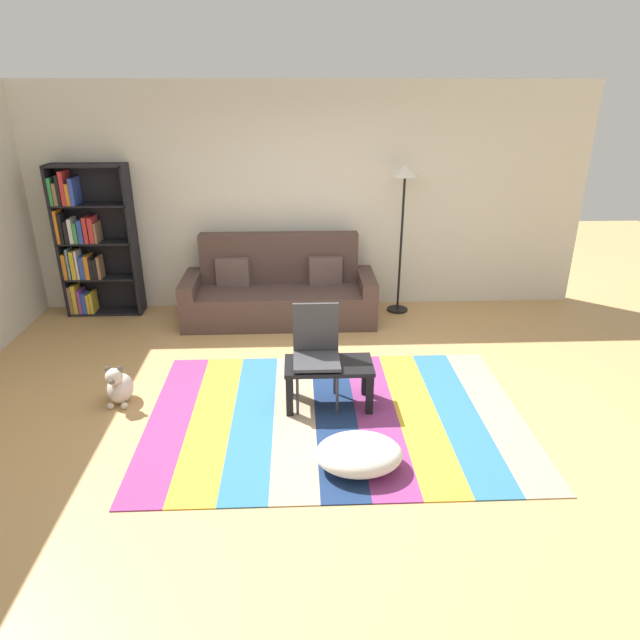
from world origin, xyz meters
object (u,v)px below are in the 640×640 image
coffee_table (329,372)px  dog (119,386)px  standing_lamp (404,190)px  couch (280,292)px  folding_chair (316,346)px  pouf (359,454)px  bookshelf (88,243)px  tv_remote (339,365)px

coffee_table → dog: coffee_table is taller
dog → standing_lamp: (2.86, 2.10, 1.34)m
couch → standing_lamp: bearing=7.2°
folding_chair → pouf: bearing=-30.3°
couch → standing_lamp: size_ratio=1.25×
coffee_table → folding_chair: (-0.11, 0.10, 0.20)m
bookshelf → tv_remote: size_ratio=12.07×
dog → folding_chair: size_ratio=0.44×
folding_chair → bookshelf: bearing=-175.8°
couch → standing_lamp: 1.89m
pouf → dog: 2.28m
bookshelf → tv_remote: bookshelf is taller
coffee_table → folding_chair: folding_chair is taller
coffee_table → tv_remote: tv_remote is taller
pouf → standing_lamp: standing_lamp is taller
coffee_table → standing_lamp: size_ratio=0.42×
standing_lamp → couch: bearing=-172.8°
coffee_table → dog: size_ratio=1.93×
dog → folding_chair: 1.80m
couch → bookshelf: 2.36m
folding_chair → dog: bearing=-136.7°
couch → pouf: (0.65, -2.94, -0.21)m
coffee_table → couch: bearing=103.2°
bookshelf → pouf: (2.92, -3.22, -0.76)m
bookshelf → tv_remote: (2.84, -2.37, -0.47)m
couch → bookshelf: bearing=172.9°
pouf → standing_lamp: bearing=75.2°
coffee_table → bookshelf: bearing=139.9°
pouf → folding_chair: folding_chair is taller
couch → coffee_table: size_ratio=2.95×
tv_remote → standing_lamp: bearing=69.1°
couch → tv_remote: (0.56, -2.08, 0.09)m
folding_chair → couch: bearing=145.0°
bookshelf → standing_lamp: bookshelf is taller
standing_lamp → tv_remote: (-0.91, -2.27, -1.08)m
coffee_table → dog: (-1.86, 0.12, -0.17)m
standing_lamp → coffee_table: bearing=-114.2°
pouf → tv_remote: size_ratio=4.30×
pouf → dog: size_ratio=1.62×
coffee_table → dog: bearing=176.2°
bookshelf → folding_chair: 3.47m
dog → folding_chair: folding_chair is taller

